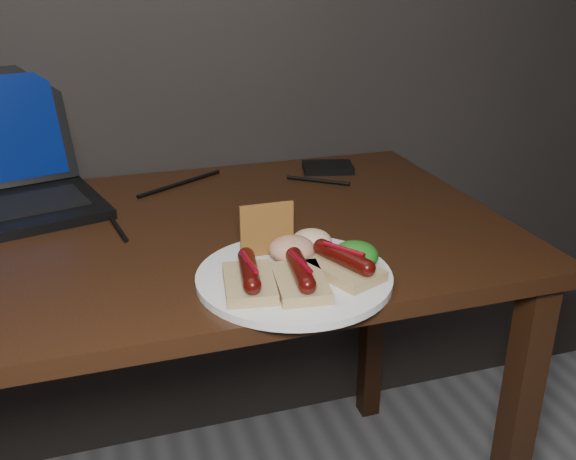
{
  "coord_description": "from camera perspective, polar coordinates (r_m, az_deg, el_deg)",
  "views": [
    {
      "loc": [
        -0.02,
        0.33,
        1.19
      ],
      "look_at": [
        0.25,
        1.17,
        0.82
      ],
      "focal_mm": 40.0,
      "sensor_mm": 36.0,
      "label": 1
    }
  ],
  "objects": [
    {
      "name": "coleslaw_mound",
      "position": [
        1.02,
        2.12,
        -0.98
      ],
      "size": [
        0.06,
        0.06,
        0.04
      ],
      "primitive_type": "ellipsoid",
      "color": "silver",
      "rests_on": "plate"
    },
    {
      "name": "salsa_mound",
      "position": [
        0.98,
        0.36,
        -1.72
      ],
      "size": [
        0.07,
        0.07,
        0.04
      ],
      "primitive_type": "ellipsoid",
      "color": "maroon",
      "rests_on": "plate"
    },
    {
      "name": "desk",
      "position": [
        1.18,
        -14.88,
        -4.65
      ],
      "size": [
        1.4,
        0.7,
        0.75
      ],
      "color": "black",
      "rests_on": "ground"
    },
    {
      "name": "plate",
      "position": [
        0.95,
        0.54,
        -4.21
      ],
      "size": [
        0.37,
        0.37,
        0.01
      ],
      "primitive_type": "cylinder",
      "rotation": [
        0.0,
        0.0,
        -0.33
      ],
      "color": "silver",
      "rests_on": "desk"
    },
    {
      "name": "bread_sausage_right",
      "position": [
        0.95,
        4.92,
        -3.04
      ],
      "size": [
        0.11,
        0.13,
        0.04
      ],
      "color": "tan",
      "rests_on": "plate"
    },
    {
      "name": "bread_sausage_left",
      "position": [
        0.91,
        -3.47,
        -4.22
      ],
      "size": [
        0.09,
        0.12,
        0.04
      ],
      "color": "tan",
      "rests_on": "plate"
    },
    {
      "name": "hard_drive",
      "position": [
        1.46,
        3.55,
        5.57
      ],
      "size": [
        0.12,
        0.1,
        0.02
      ],
      "primitive_type": "cube",
      "rotation": [
        0.0,
        0.0,
        -0.24
      ],
      "color": "black",
      "rests_on": "desk"
    },
    {
      "name": "crispbread",
      "position": [
        1.0,
        -1.89,
        0.05
      ],
      "size": [
        0.08,
        0.01,
        0.08
      ],
      "primitive_type": "cube",
      "color": "#9F6C2B",
      "rests_on": "plate"
    },
    {
      "name": "salad_greens",
      "position": [
        0.97,
        6.01,
        -2.22
      ],
      "size": [
        0.07,
        0.07,
        0.04
      ],
      "primitive_type": "ellipsoid",
      "color": "#1C5A12",
      "rests_on": "plate"
    },
    {
      "name": "bread_sausage_center",
      "position": [
        0.91,
        1.1,
        -4.18
      ],
      "size": [
        0.08,
        0.12,
        0.04
      ],
      "color": "tan",
      "rests_on": "plate"
    },
    {
      "name": "desk_cables",
      "position": [
        1.28,
        -15.17,
        2.18
      ],
      "size": [
        0.97,
        0.33,
        0.01
      ],
      "color": "black",
      "rests_on": "desk"
    }
  ]
}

